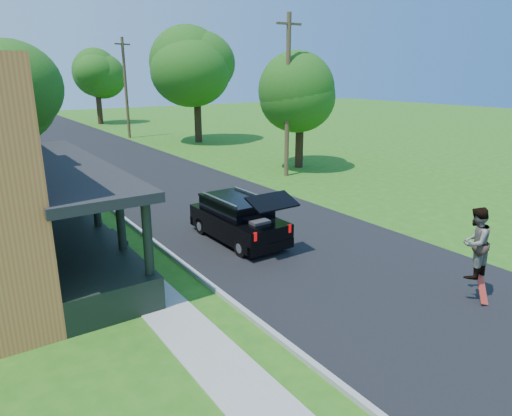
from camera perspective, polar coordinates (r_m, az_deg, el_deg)
ground at (r=14.28m, az=11.80°, el=-7.80°), size 140.00×140.00×0.00m
street at (r=30.99m, az=-15.64°, el=5.16°), size 8.00×120.00×0.02m
curb at (r=29.99m, az=-22.97°, el=4.09°), size 0.15×120.00×0.12m
sidewalk at (r=29.75m, az=-25.88°, el=3.65°), size 1.30×120.00×0.03m
black_suv at (r=16.23m, az=-2.23°, el=-1.41°), size 1.80×4.51×2.09m
skateboarder at (r=13.00m, az=25.70°, el=-3.94°), size 1.00×0.82×1.89m
skateboard at (r=13.51m, az=26.41°, el=-9.13°), size 0.55×0.53×0.71m
tree_left_mid at (r=23.60m, az=-28.86°, el=12.67°), size 4.85×4.87×7.37m
tree_right_near at (r=28.87m, az=5.52°, el=14.23°), size 5.70×5.81×7.29m
tree_right_mid at (r=40.00m, az=-7.59°, el=17.26°), size 7.80×7.89×10.08m
tree_right_far at (r=57.08m, az=-19.46°, el=16.01°), size 6.60×6.27×9.13m
utility_pole_near at (r=26.28m, az=3.98°, el=13.89°), size 1.57×0.28×8.90m
utility_pole_far at (r=43.92m, az=-15.97°, el=14.31°), size 1.56×0.60×8.79m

